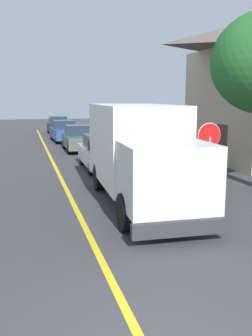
# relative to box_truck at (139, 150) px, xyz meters

# --- Properties ---
(centre_line_yellow) EXTENTS (0.16, 56.00, 0.01)m
(centre_line_yellow) POSITION_rel_box_truck_xyz_m (-2.14, 2.16, -1.76)
(centre_line_yellow) COLOR gold
(centre_line_yellow) RESTS_ON ground
(box_truck) EXTENTS (2.70, 7.27, 3.20)m
(box_truck) POSITION_rel_box_truck_xyz_m (0.00, 0.00, 0.00)
(box_truck) COLOR silver
(box_truck) RESTS_ON ground
(parked_car_near) EXTENTS (1.87, 4.43, 1.67)m
(parked_car_near) POSITION_rel_box_truck_xyz_m (0.05, 6.28, -0.97)
(parked_car_near) COLOR silver
(parked_car_near) RESTS_ON ground
(parked_car_mid) EXTENTS (1.81, 4.41, 1.67)m
(parked_car_mid) POSITION_rel_box_truck_xyz_m (-0.12, 13.06, -0.97)
(parked_car_mid) COLOR #4C564C
(parked_car_mid) RESTS_ON ground
(parked_car_far) EXTENTS (2.00, 4.48, 1.67)m
(parked_car_far) POSITION_rel_box_truck_xyz_m (-0.46, 18.75, -0.97)
(parked_car_far) COLOR #2D4793
(parked_car_far) RESTS_ON ground
(parked_car_furthest) EXTENTS (1.85, 4.42, 1.67)m
(parked_car_furthest) POSITION_rel_box_truck_xyz_m (-0.32, 25.38, -0.97)
(parked_car_furthest) COLOR black
(parked_car_furthest) RESTS_ON ground
(stop_sign) EXTENTS (0.80, 0.10, 2.65)m
(stop_sign) POSITION_rel_box_truck_xyz_m (2.11, -0.75, 0.09)
(stop_sign) COLOR gray
(stop_sign) RESTS_ON ground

